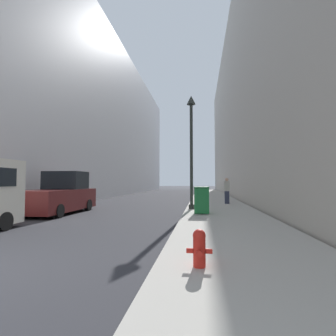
{
  "coord_description": "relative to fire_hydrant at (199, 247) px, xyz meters",
  "views": [
    {
      "loc": [
        4.82,
        -3.65,
        1.66
      ],
      "look_at": [
        2.05,
        18.18,
        2.82
      ],
      "focal_mm": 28.0,
      "sensor_mm": 36.0,
      "label": 1
    }
  ],
  "objects": [
    {
      "name": "lamppost",
      "position": [
        -0.5,
        9.99,
        3.65
      ],
      "size": [
        0.5,
        0.5,
        6.43
      ],
      "color": "#2D332D",
      "rests_on": "sidewalk_right"
    },
    {
      "name": "fire_hydrant",
      "position": [
        0.0,
        0.0,
        0.0
      ],
      "size": [
        0.46,
        0.35,
        0.66
      ],
      "color": "red",
      "rests_on": "sidewalk_right"
    },
    {
      "name": "pedestrian_on_sidewalk",
      "position": [
        1.8,
        13.78,
        0.55
      ],
      "size": [
        0.36,
        0.23,
        1.78
      ],
      "color": "#2D3347",
      "rests_on": "sidewalk_right"
    },
    {
      "name": "building_right_stone",
      "position": [
        9.15,
        24.89,
        9.52
      ],
      "size": [
        12.0,
        60.0,
        20.04
      ],
      "color": "beige",
      "rests_on": "ground"
    },
    {
      "name": "sidewalk_right",
      "position": [
        1.11,
        16.89,
        -0.42
      ],
      "size": [
        3.88,
        60.0,
        0.15
      ],
      "color": "#B7B2A8",
      "rests_on": "ground"
    },
    {
      "name": "trash_bin",
      "position": [
        0.06,
        7.84,
        0.3
      ],
      "size": [
        0.71,
        0.65,
        1.27
      ],
      "color": "#1E7538",
      "rests_on": "sidewalk_right"
    },
    {
      "name": "building_left_glass",
      "position": [
        -15.5,
        24.89,
        8.81
      ],
      "size": [
        12.0,
        60.0,
        18.61
      ],
      "color": "#BCBCC1",
      "rests_on": "ground"
    },
    {
      "name": "pickup_truck",
      "position": [
        -7.49,
        8.38,
        0.42
      ],
      "size": [
        2.28,
        5.06,
        2.24
      ],
      "color": "#561919",
      "rests_on": "ground"
    }
  ]
}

